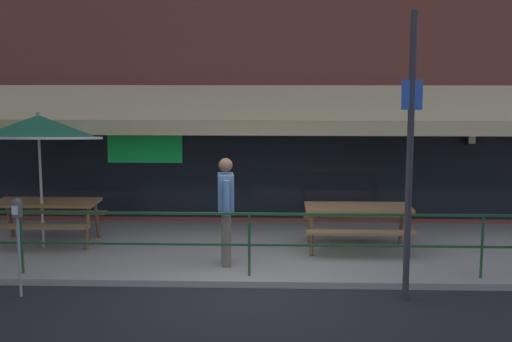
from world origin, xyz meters
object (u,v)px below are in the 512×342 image
Objects in this scene: picnic_table_centre at (358,215)px; street_sign_pole at (410,155)px; picnic_table_left at (47,210)px; pedestrian_walking at (226,206)px; parking_meter_near at (17,217)px; patio_umbrella_left at (38,128)px.

street_sign_pole is at bearing -79.62° from picnic_table_centre.
street_sign_pole reaches higher than picnic_table_left.
parking_meter_near is at bearing -154.19° from pedestrian_walking.
street_sign_pole is at bearing -26.87° from pedestrian_walking.
pedestrian_walking is at bearing -17.28° from patio_umbrella_left.
street_sign_pole reaches higher than patio_umbrella_left.
patio_umbrella_left is at bearing 179.91° from picnic_table_centre.
patio_umbrella_left reaches higher than parking_meter_near.
street_sign_pole reaches higher than parking_meter_near.
picnic_table_left is 0.75× the size of patio_umbrella_left.
picnic_table_left is 5.45m from picnic_table_centre.
picnic_table_centre is 2.71m from street_sign_pole.
picnic_table_centre is 1.05× the size of pedestrian_walking.
picnic_table_centre is at bearing 24.88° from pedestrian_walking.
pedestrian_walking reaches higher than parking_meter_near.
parking_meter_near is 0.36× the size of street_sign_pole.
street_sign_pole is at bearing 0.41° from parking_meter_near.
pedestrian_walking is 1.20× the size of parking_meter_near.
patio_umbrella_left is at bearing 162.72° from pedestrian_walking.
parking_meter_near is at bearing -154.60° from picnic_table_centre.
patio_umbrella_left reaches higher than picnic_table_centre.
patio_umbrella_left is 0.61× the size of street_sign_pole.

